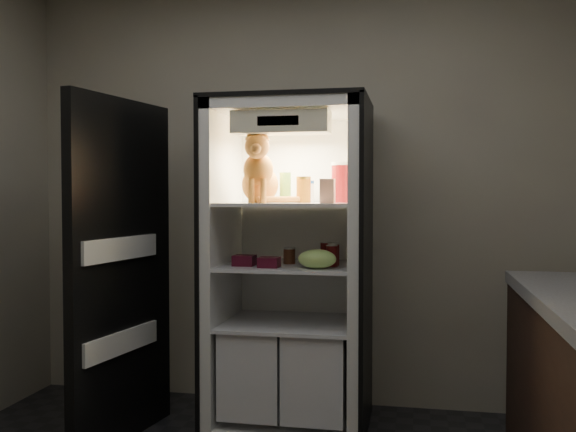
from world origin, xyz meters
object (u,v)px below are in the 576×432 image
object	(u,v)px
grape_bag	(317,259)
condiment_jar	(289,255)
mayo_tub	(306,191)
soda_can_a	(326,252)
soda_can_c	(332,256)
berry_box_right	(269,262)
pepper_jar	(343,182)
soda_can_b	(333,255)
refrigerator	(291,288)
salsa_jar	(304,190)
parmesan_shaker	(285,187)
berry_box_left	(244,260)
tabby_cat	(259,176)
cream_carton	(327,191)

from	to	relation	value
grape_bag	condiment_jar	bearing A→B (deg)	133.05
mayo_tub	soda_can_a	size ratio (longest dim) A/B	1.06
soda_can_a	soda_can_c	size ratio (longest dim) A/B	1.03
soda_can_c	berry_box_right	world-z (taller)	soda_can_c
pepper_jar	condiment_jar	bearing A→B (deg)	-172.76
soda_can_b	berry_box_right	distance (m)	0.37
condiment_jar	berry_box_right	size ratio (longest dim) A/B	0.86
refrigerator	salsa_jar	distance (m)	0.58
refrigerator	parmesan_shaker	xyz separation A→B (m)	(-0.03, -0.01, 0.58)
soda_can_a	grape_bag	distance (m)	0.29
grape_bag	mayo_tub	bearing A→B (deg)	108.35
soda_can_b	berry_box_right	world-z (taller)	soda_can_b
soda_can_a	parmesan_shaker	bearing A→B (deg)	-168.72
refrigerator	soda_can_c	xyz separation A→B (m)	(0.26, -0.14, 0.21)
mayo_tub	pepper_jar	xyz separation A→B (m)	(0.23, -0.12, 0.05)
refrigerator	soda_can_a	distance (m)	0.29
pepper_jar	soda_can_b	bearing A→B (deg)	-120.37
salsa_jar	berry_box_left	distance (m)	0.52
tabby_cat	pepper_jar	world-z (taller)	tabby_cat
pepper_jar	grape_bag	size ratio (longest dim) A/B	1.10
grape_bag	berry_box_right	distance (m)	0.27
parmesan_shaker	mayo_tub	world-z (taller)	parmesan_shaker
grape_bag	parmesan_shaker	bearing A→B (deg)	132.97
tabby_cat	soda_can_c	bearing A→B (deg)	-6.93
salsa_jar	pepper_jar	distance (m)	0.23
tabby_cat	mayo_tub	bearing A→B (deg)	42.13
refrigerator	soda_can_a	world-z (taller)	refrigerator
tabby_cat	condiment_jar	size ratio (longest dim) A/B	4.29
cream_carton	soda_can_b	bearing A→B (deg)	86.76
pepper_jar	soda_can_b	size ratio (longest dim) A/B	1.87
soda_can_a	soda_can_c	bearing A→B (deg)	-72.06
refrigerator	parmesan_shaker	distance (m)	0.59
tabby_cat	condiment_jar	distance (m)	0.49
soda_can_b	pepper_jar	bearing A→B (deg)	59.63
refrigerator	berry_box_left	world-z (taller)	refrigerator
cream_carton	soda_can_b	world-z (taller)	cream_carton
soda_can_a	soda_can_c	xyz separation A→B (m)	(0.06, -0.18, -0.00)
refrigerator	cream_carton	xyz separation A→B (m)	(0.25, -0.26, 0.56)
tabby_cat	berry_box_right	bearing A→B (deg)	-58.83
pepper_jar	grape_bag	world-z (taller)	pepper_jar
tabby_cat	mayo_tub	world-z (taller)	tabby_cat
grape_bag	refrigerator	bearing A→B (deg)	127.46
soda_can_b	soda_can_c	bearing A→B (deg)	-91.07
condiment_jar	berry_box_left	world-z (taller)	condiment_jar
condiment_jar	cream_carton	bearing A→B (deg)	-41.09
grape_bag	berry_box_left	size ratio (longest dim) A/B	1.79
pepper_jar	berry_box_right	distance (m)	0.62
parmesan_shaker	condiment_jar	size ratio (longest dim) A/B	1.82
condiment_jar	salsa_jar	bearing A→B (deg)	-20.18
soda_can_a	cream_carton	bearing A→B (deg)	-80.81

